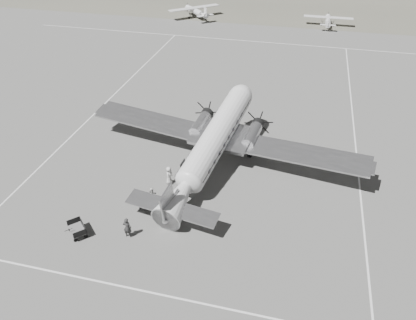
# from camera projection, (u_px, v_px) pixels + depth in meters

# --- Properties ---
(ground) EXTENTS (260.00, 260.00, 0.00)m
(ground) POSITION_uv_depth(u_px,v_px,m) (227.00, 177.00, 38.00)
(ground) COLOR slate
(ground) RESTS_ON ground
(taxi_line_near) EXTENTS (60.00, 0.15, 0.01)m
(taxi_line_near) POSITION_uv_depth(u_px,v_px,m) (184.00, 300.00, 26.77)
(taxi_line_near) COLOR silver
(taxi_line_near) RESTS_ON ground
(taxi_line_right) EXTENTS (0.15, 80.00, 0.01)m
(taxi_line_right) POSITION_uv_depth(u_px,v_px,m) (361.00, 197.00, 35.60)
(taxi_line_right) COLOR silver
(taxi_line_right) RESTS_ON ground
(taxi_line_left) EXTENTS (0.15, 60.00, 0.01)m
(taxi_line_left) POSITION_uv_depth(u_px,v_px,m) (100.00, 108.00, 49.60)
(taxi_line_left) COLOR silver
(taxi_line_left) RESTS_ON ground
(taxi_line_horizon) EXTENTS (90.00, 0.15, 0.01)m
(taxi_line_horizon) POSITION_uv_depth(u_px,v_px,m) (274.00, 43.00, 70.07)
(taxi_line_horizon) COLOR silver
(taxi_line_horizon) RESTS_ON ground
(dc3_airliner) EXTENTS (31.38, 24.17, 5.44)m
(dc3_airliner) POSITION_uv_depth(u_px,v_px,m) (213.00, 144.00, 37.74)
(dc3_airliner) COLOR silver
(dc3_airliner) RESTS_ON ground
(light_plane_left) EXTENTS (14.31, 14.21, 2.31)m
(light_plane_left) POSITION_uv_depth(u_px,v_px,m) (196.00, 12.00, 82.49)
(light_plane_left) COLOR silver
(light_plane_left) RESTS_ON ground
(light_plane_right) EXTENTS (9.32, 7.57, 1.93)m
(light_plane_right) POSITION_uv_depth(u_px,v_px,m) (328.00, 21.00, 77.74)
(light_plane_right) COLOR silver
(light_plane_right) RESTS_ON ground
(baggage_cart_near) EXTENTS (1.77, 1.27, 0.98)m
(baggage_cart_near) POSITION_uv_depth(u_px,v_px,m) (149.00, 203.00, 34.19)
(baggage_cart_near) COLOR #5C5C5C
(baggage_cart_near) RESTS_ON ground
(baggage_cart_far) EXTENTS (2.16, 2.15, 1.01)m
(baggage_cart_far) POSITION_uv_depth(u_px,v_px,m) (77.00, 229.00, 31.50)
(baggage_cart_far) COLOR #5C5C5C
(baggage_cart_far) RESTS_ON ground
(ground_crew) EXTENTS (0.67, 0.45, 1.83)m
(ground_crew) POSITION_uv_depth(u_px,v_px,m) (127.00, 228.00, 31.09)
(ground_crew) COLOR #292929
(ground_crew) RESTS_ON ground
(ramp_agent) EXTENTS (0.92, 0.96, 1.57)m
(ramp_agent) POSITION_uv_depth(u_px,v_px,m) (153.00, 195.00, 34.51)
(ramp_agent) COLOR silver
(ramp_agent) RESTS_ON ground
(passenger) EXTENTS (0.60, 0.89, 1.77)m
(passenger) POSITION_uv_depth(u_px,v_px,m) (169.00, 175.00, 36.73)
(passenger) COLOR silver
(passenger) RESTS_ON ground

